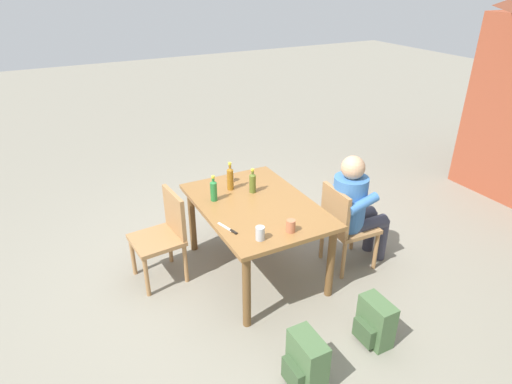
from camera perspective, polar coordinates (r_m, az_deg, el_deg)
ground_plane at (r=4.41m, az=0.00°, el=-10.13°), size 24.00×24.00×0.00m
dining_table at (r=4.05m, az=0.00°, el=-2.70°), size 1.43×0.99×0.75m
chair_far_right at (r=4.29m, az=11.48°, el=-4.01°), size 0.46×0.46×0.87m
chair_near_left at (r=4.16m, az=-11.95°, el=-5.17°), size 0.48×0.48×0.87m
person_in_white_shirt at (r=4.27m, az=12.87°, el=-1.74°), size 0.47×0.61×1.18m
bottle_olive at (r=4.16m, az=-0.45°, el=1.30°), size 0.06×0.06×0.24m
bottle_amber at (r=4.22m, az=-3.40°, el=1.86°), size 0.06×0.06×0.28m
bottle_green at (r=4.03m, az=-5.57°, el=0.28°), size 0.06×0.06×0.25m
cup_terracotta at (r=3.57m, az=4.58°, el=-4.45°), size 0.08×0.08×0.11m
cup_glass at (r=4.41m, az=-3.36°, el=1.99°), size 0.07×0.07×0.10m
cup_steel at (r=3.46m, az=0.54°, el=-5.43°), size 0.08×0.08×0.11m
table_knife at (r=3.62m, az=-3.57°, el=-4.87°), size 0.24×0.08×0.01m
backpack_by_near_side at (r=3.30m, az=6.53°, el=-21.34°), size 0.31×0.23×0.42m
backpack_by_far_side at (r=3.70m, az=15.29°, el=-16.16°), size 0.30×0.22×0.39m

